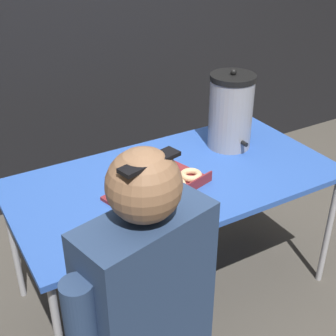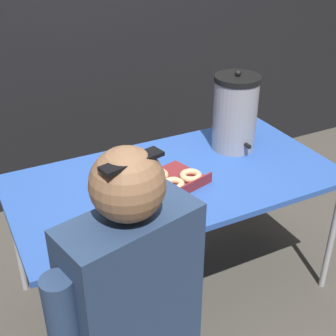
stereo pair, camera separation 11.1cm
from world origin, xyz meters
name	(u,v)px [view 2 (the right image)]	position (x,y,z in m)	size (l,w,h in m)	color
ground_plane	(174,287)	(0.00, 0.00, 0.00)	(12.00, 12.00, 0.00)	#4C473F
folding_table	(175,184)	(0.00, 0.00, 0.67)	(1.56, 0.81, 0.71)	#2D56B2
donut_box	(155,187)	(-0.14, -0.07, 0.73)	(0.52, 0.37, 0.05)	maroon
coffee_urn	(235,113)	(0.42, 0.14, 0.91)	(0.23, 0.27, 0.43)	#939399
cell_phone	(88,244)	(-0.54, -0.30, 0.71)	(0.08, 0.15, 0.01)	black
person_seated	(134,325)	(-0.50, -0.66, 0.61)	(0.58, 0.32, 1.28)	#33332D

